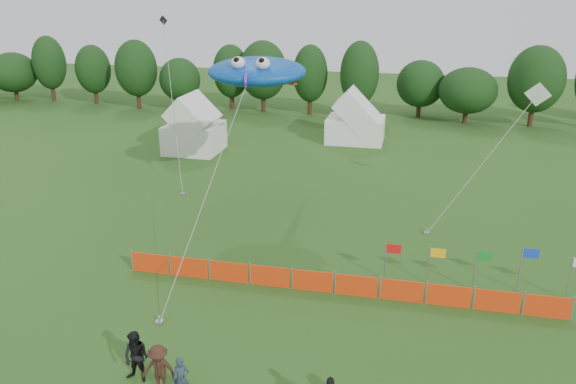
% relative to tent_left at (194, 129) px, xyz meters
% --- Properties ---
extents(treeline, '(104.57, 8.78, 8.36)m').
position_rel_tent_left_xyz_m(treeline, '(14.78, 16.67, 2.21)').
color(treeline, '#382314').
rests_on(treeline, ground).
extents(tent_left, '(4.43, 4.43, 3.91)m').
position_rel_tent_left_xyz_m(tent_left, '(0.00, 0.00, 0.00)').
color(tent_left, white).
rests_on(tent_left, ground).
extents(tent_right, '(5.12, 4.10, 3.61)m').
position_rel_tent_left_xyz_m(tent_right, '(12.94, 6.32, -0.15)').
color(tent_right, white).
rests_on(tent_right, ground).
extents(barrier_fence, '(19.90, 0.06, 1.00)m').
position_rel_tent_left_xyz_m(barrier_fence, '(15.02, -20.97, -1.47)').
color(barrier_fence, red).
rests_on(barrier_fence, ground).
extents(flag_row, '(8.73, 0.49, 2.15)m').
position_rel_tent_left_xyz_m(flag_row, '(21.42, -19.15, -0.62)').
color(flag_row, gray).
rests_on(flag_row, ground).
extents(spectator_a, '(0.67, 0.57, 1.56)m').
position_rel_tent_left_xyz_m(spectator_a, '(11.05, -29.00, -1.19)').
color(spectator_a, '#273442').
rests_on(spectator_a, ground).
extents(spectator_b, '(1.01, 0.82, 1.93)m').
position_rel_tent_left_xyz_m(spectator_b, '(9.17, -28.47, -1.01)').
color(spectator_b, black).
rests_on(spectator_b, ground).
extents(spectator_c, '(1.24, 0.73, 1.89)m').
position_rel_tent_left_xyz_m(spectator_c, '(10.24, -28.95, -1.03)').
color(spectator_c, '#351D15').
rests_on(spectator_c, ground).
extents(stingray_kite, '(6.03, 21.02, 9.59)m').
position_rel_tent_left_xyz_m(stingray_kite, '(8.98, -11.32, 6.55)').
color(stingray_kite, blue).
rests_on(stingray_kite, ground).
extents(small_kite_white, '(6.26, 3.62, 8.23)m').
position_rel_tent_left_xyz_m(small_kite_white, '(23.34, -10.73, 3.82)').
color(small_kite_white, white).
rests_on(small_kite_white, ground).
extents(small_kite_dark, '(4.20, 7.18, 11.24)m').
position_rel_tent_left_xyz_m(small_kite_dark, '(1.24, -6.62, 3.75)').
color(small_kite_dark, black).
rests_on(small_kite_dark, ground).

